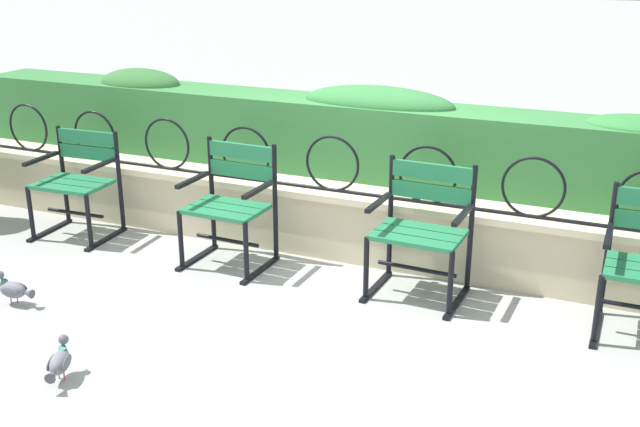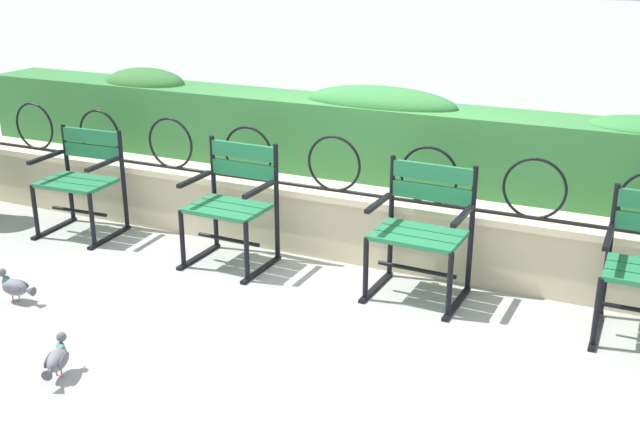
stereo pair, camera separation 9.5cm
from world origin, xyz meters
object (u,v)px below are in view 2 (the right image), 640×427
park_chair_leftmost (82,178)px  pigeon_far_side (15,286)px  park_chair_centre_left (233,201)px  pigeon_near_chairs (57,359)px  park_chair_centre_right (422,227)px

park_chair_leftmost → pigeon_far_side: (0.46, -1.22, -0.35)m
park_chair_leftmost → park_chair_centre_left: size_ratio=0.94×
park_chair_centre_left → pigeon_near_chairs: (-0.05, -1.79, -0.36)m
park_chair_centre_right → pigeon_near_chairs: park_chair_centre_right is taller
park_chair_leftmost → park_chair_centre_left: 1.42m
park_chair_centre_left → pigeon_far_side: size_ratio=3.06×
park_chair_leftmost → park_chair_centre_left: park_chair_centre_left is taller
park_chair_centre_right → pigeon_far_side: size_ratio=3.05×
park_chair_centre_left → pigeon_far_side: 1.57m
park_chair_centre_left → park_chair_centre_right: (1.41, 0.05, 0.00)m
park_chair_leftmost → park_chair_centre_right: park_chair_centre_right is taller
pigeon_far_side → pigeon_near_chairs: bearing=-33.4°
park_chair_centre_right → pigeon_far_side: bearing=-152.2°
park_chair_leftmost → pigeon_near_chairs: (1.37, -1.82, -0.35)m
park_chair_leftmost → pigeon_near_chairs: bearing=-53.1°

